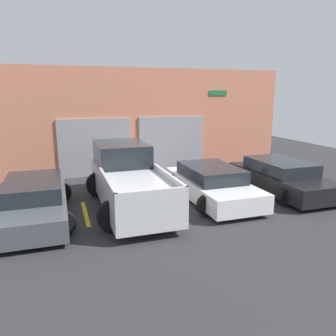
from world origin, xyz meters
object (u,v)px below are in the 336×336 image
object	(u,v)px
pickup_truck	(128,179)
sedan_white	(211,184)
sedan_side	(34,200)
van_right	(281,177)

from	to	relation	value
pickup_truck	sedan_white	world-z (taller)	pickup_truck
sedan_side	van_right	bearing A→B (deg)	-0.01
van_right	sedan_white	bearing A→B (deg)	179.98
sedan_white	pickup_truck	bearing A→B (deg)	174.03
sedan_side	van_right	distance (m)	8.43
pickup_truck	sedan_white	xyz separation A→B (m)	(2.81, -0.29, -0.33)
sedan_side	van_right	xyz separation A→B (m)	(8.43, -0.00, 0.01)
sedan_white	sedan_side	size ratio (longest dim) A/B	0.96
pickup_truck	sedan_side	size ratio (longest dim) A/B	1.13
sedan_white	sedan_side	bearing A→B (deg)	179.99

